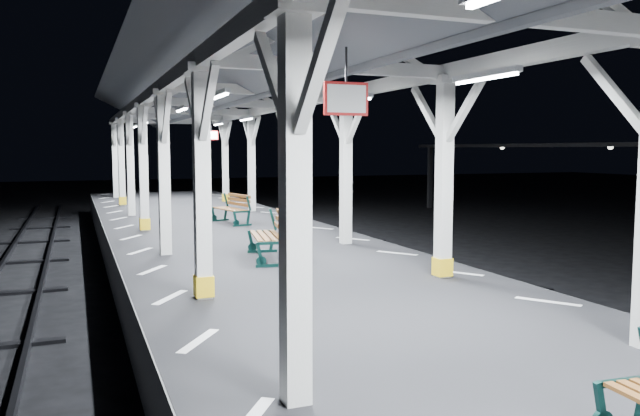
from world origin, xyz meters
TOP-DOWN VIEW (x-y plane):
  - ground at (0.00, 0.00)m, footprint 120.00×120.00m
  - platform at (0.00, 0.00)m, footprint 6.00×50.00m
  - hazard_stripes_left at (-2.45, 0.00)m, footprint 1.00×48.00m
  - hazard_stripes_right at (2.45, 0.00)m, footprint 1.00×48.00m
  - canopy at (0.00, -0.02)m, footprint 5.40×49.00m
  - bench_mid at (-0.15, 4.68)m, footprint 0.91×1.79m
  - bench_far at (0.56, 10.75)m, footprint 0.88×1.64m

SIDE VIEW (x-z plane):
  - ground at x=0.00m, z-range 0.00..0.00m
  - platform at x=0.00m, z-range 0.00..1.00m
  - hazard_stripes_left at x=-2.45m, z-range 1.00..1.01m
  - hazard_stripes_right at x=2.45m, z-range 1.00..1.01m
  - bench_far at x=0.56m, z-range 1.03..1.87m
  - bench_mid at x=-0.15m, z-range 1.03..1.96m
  - canopy at x=0.00m, z-range 2.23..6.88m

